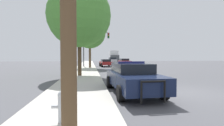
{
  "coord_description": "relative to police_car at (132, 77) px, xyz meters",
  "views": [
    {
      "loc": [
        -4.47,
        -7.97,
        1.78
      ],
      "look_at": [
        -1.85,
        12.6,
        0.98
      ],
      "focal_mm": 28.0,
      "sensor_mm": 36.0,
      "label": 1
    }
  ],
  "objects": [
    {
      "name": "sidewalk_left",
      "position": [
        -2.66,
        -0.28,
        -0.7
      ],
      "size": [
        3.0,
        110.0,
        0.13
      ],
      "color": "#BCB7AD",
      "rests_on": "ground_plane"
    },
    {
      "name": "ground_plane",
      "position": [
        2.44,
        -0.28,
        -0.77
      ],
      "size": [
        110.0,
        110.0,
        0.0
      ],
      "primitive_type": "plane",
      "color": "#4F4F54"
    },
    {
      "name": "car_background_oncoming",
      "position": [
        4.97,
        26.72,
        -0.06
      ],
      "size": [
        2.07,
        4.59,
        1.31
      ],
      "rotation": [
        0.0,
        0.0,
        3.16
      ],
      "color": "maroon",
      "rests_on": "ground_plane"
    },
    {
      "name": "box_truck",
      "position": [
        5.03,
        43.14,
        1.04
      ],
      "size": [
        2.84,
        6.87,
        3.44
      ],
      "rotation": [
        0.0,
        0.0,
        3.1
      ],
      "color": "#474C51",
      "rests_on": "ground_plane"
    },
    {
      "name": "car_background_distant",
      "position": [
        3.84,
        37.47,
        0.01
      ],
      "size": [
        2.23,
        4.68,
        1.48
      ],
      "rotation": [
        0.0,
        0.0,
        0.05
      ],
      "color": "#B7B7BC",
      "rests_on": "ground_plane"
    },
    {
      "name": "police_car",
      "position": [
        0.0,
        0.0,
        0.0
      ],
      "size": [
        2.18,
        5.07,
        1.52
      ],
      "rotation": [
        0.0,
        0.0,
        3.18
      ],
      "color": "#141E3D",
      "rests_on": "ground_plane"
    },
    {
      "name": "tree_sidewalk_near",
      "position": [
        -2.9,
        6.94,
        4.46
      ],
      "size": [
        5.41,
        5.41,
        7.81
      ],
      "color": "#4C3823",
      "rests_on": "sidewalk_left"
    },
    {
      "name": "fire_hydrant",
      "position": [
        -2.72,
        -3.8,
        -0.21
      ],
      "size": [
        0.53,
        0.23,
        0.79
      ],
      "color": "#B7BCC1",
      "rests_on": "sidewalk_left"
    },
    {
      "name": "tree_sidewalk_mid",
      "position": [
        -2.01,
        17.45,
        4.44
      ],
      "size": [
        4.61,
        4.61,
        7.4
      ],
      "color": "brown",
      "rests_on": "sidewalk_left"
    },
    {
      "name": "car_background_midblock",
      "position": [
        0.65,
        21.51,
        -0.07
      ],
      "size": [
        2.08,
        4.09,
        1.27
      ],
      "rotation": [
        0.0,
        0.0,
        0.07
      ],
      "color": "maroon",
      "rests_on": "ground_plane"
    },
    {
      "name": "traffic_light",
      "position": [
        -1.4,
        20.55,
        3.38
      ],
      "size": [
        4.29,
        0.35,
        5.67
      ],
      "color": "#424247",
      "rests_on": "sidewalk_left"
    }
  ]
}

